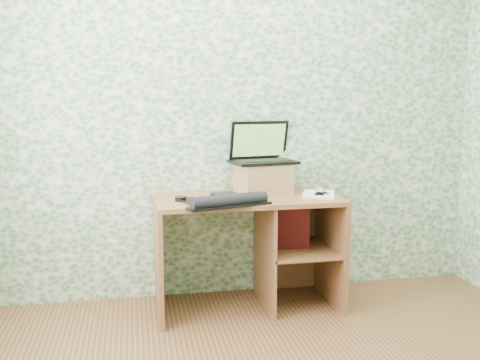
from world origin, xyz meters
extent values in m
plane|color=silver|center=(0.00, 1.75, 1.30)|extent=(3.50, 0.00, 3.50)
cube|color=brown|center=(0.00, 1.44, 0.73)|extent=(1.20, 0.60, 0.03)
cube|color=brown|center=(-0.58, 1.44, 0.36)|extent=(0.03, 0.60, 0.72)
cube|color=brown|center=(0.58, 1.44, 0.36)|extent=(0.03, 0.60, 0.72)
cube|color=brown|center=(0.12, 1.44, 0.36)|extent=(0.02, 0.56, 0.72)
cube|color=brown|center=(0.35, 1.44, 0.38)|extent=(0.46, 0.56, 0.02)
cube|color=brown|center=(0.36, 1.73, 0.36)|extent=(0.48, 0.02, 0.72)
cube|color=#A07D47|center=(0.14, 1.58, 0.85)|extent=(0.38, 0.33, 0.20)
cube|color=black|center=(0.14, 1.58, 0.96)|extent=(0.47, 0.36, 0.02)
cube|color=black|center=(0.14, 1.57, 0.97)|extent=(0.39, 0.22, 0.00)
cube|color=black|center=(0.14, 1.70, 1.10)|extent=(0.43, 0.14, 0.27)
cube|color=#1E5B1A|center=(0.14, 1.69, 1.10)|extent=(0.39, 0.12, 0.22)
cube|color=black|center=(-0.17, 1.28, 0.77)|extent=(0.49, 0.29, 0.04)
cube|color=black|center=(-0.17, 1.28, 0.78)|extent=(0.18, 0.18, 0.06)
cylinder|color=black|center=(-0.17, 1.15, 0.79)|extent=(0.49, 0.21, 0.07)
cube|color=black|center=(-0.17, 1.15, 0.76)|extent=(0.54, 0.25, 0.01)
torus|color=black|center=(-0.37, 1.37, 0.76)|extent=(0.19, 0.19, 0.01)
cylinder|color=black|center=(-0.44, 1.39, 0.76)|extent=(0.08, 0.08, 0.03)
cylinder|color=black|center=(-0.30, 1.36, 0.76)|extent=(0.08, 0.08, 0.03)
cube|color=silver|center=(0.48, 1.41, 0.76)|extent=(0.30, 0.35, 0.01)
ellipsoid|color=#B5B5B7|center=(0.48, 1.37, 0.78)|extent=(0.11, 0.12, 0.03)
cylinder|color=black|center=(0.53, 1.43, 0.77)|extent=(0.02, 0.14, 0.01)
cube|color=maroon|center=(0.30, 1.44, 0.54)|extent=(0.26, 0.13, 0.29)
camera|label=1|loc=(-0.73, -1.93, 1.39)|focal=40.00mm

